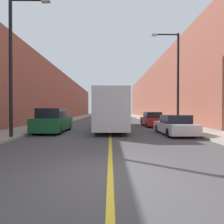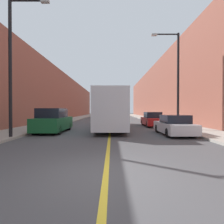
% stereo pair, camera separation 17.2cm
% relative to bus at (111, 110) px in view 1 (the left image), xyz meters
% --- Properties ---
extents(ground_plane, '(200.00, 200.00, 0.00)m').
position_rel_bus_xyz_m(ground_plane, '(-0.06, -12.71, -1.81)').
color(ground_plane, '#474749').
extents(sidewalk_left, '(3.12, 72.00, 0.16)m').
position_rel_bus_xyz_m(sidewalk_left, '(-7.35, 17.29, -1.73)').
color(sidewalk_left, '#9E998E').
rests_on(sidewalk_left, ground).
extents(sidewalk_right, '(3.12, 72.00, 0.16)m').
position_rel_bus_xyz_m(sidewalk_right, '(7.24, 17.29, -1.73)').
color(sidewalk_right, '#9E998E').
rests_on(sidewalk_right, ground).
extents(building_row_left, '(4.00, 72.00, 8.86)m').
position_rel_bus_xyz_m(building_row_left, '(-10.91, 17.29, 2.62)').
color(building_row_left, brown).
rests_on(building_row_left, ground).
extents(building_row_right, '(4.00, 72.00, 11.22)m').
position_rel_bus_xyz_m(building_row_right, '(10.80, 17.29, 3.80)').
color(building_row_right, brown).
rests_on(building_row_right, ground).
extents(road_center_line, '(0.16, 72.00, 0.01)m').
position_rel_bus_xyz_m(road_center_line, '(-0.06, 17.29, -1.81)').
color(road_center_line, gold).
rests_on(road_center_line, ground).
extents(bus, '(2.54, 12.50, 3.37)m').
position_rel_bus_xyz_m(bus, '(0.00, 0.00, 0.00)').
color(bus, silver).
rests_on(bus, ground).
extents(parked_suv_left, '(2.02, 4.70, 1.92)m').
position_rel_bus_xyz_m(parked_suv_left, '(-4.63, -3.42, -0.92)').
color(parked_suv_left, '#145128').
rests_on(parked_suv_left, ground).
extents(car_right_near, '(1.90, 4.31, 1.44)m').
position_rel_bus_xyz_m(car_right_near, '(4.59, -4.89, -1.16)').
color(car_right_near, silver).
rests_on(car_right_near, ground).
extents(car_right_mid, '(1.79, 4.47, 1.57)m').
position_rel_bus_xyz_m(car_right_mid, '(4.53, 1.67, -1.11)').
color(car_right_mid, maroon).
rests_on(car_right_mid, ground).
extents(street_lamp_left, '(2.49, 0.24, 8.38)m').
position_rel_bus_xyz_m(street_lamp_left, '(-5.90, -6.82, 3.06)').
color(street_lamp_left, black).
rests_on(street_lamp_left, sidewalk_left).
extents(street_lamp_right, '(2.49, 0.24, 8.43)m').
position_rel_bus_xyz_m(street_lamp_right, '(5.79, -1.99, 3.09)').
color(street_lamp_right, black).
rests_on(street_lamp_right, sidewalk_right).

